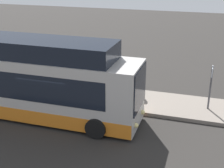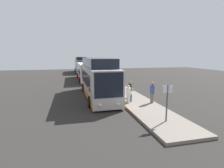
{
  "view_description": "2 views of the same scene",
  "coord_description": "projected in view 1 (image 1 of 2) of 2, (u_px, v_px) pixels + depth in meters",
  "views": [
    {
      "loc": [
        7.08,
        -12.77,
        7.45
      ],
      "look_at": [
        2.84,
        0.67,
        1.96
      ],
      "focal_mm": 50.0,
      "sensor_mm": 36.0,
      "label": 1
    },
    {
      "loc": [
        16.94,
        -2.78,
        4.34
      ],
      "look_at": [
        2.84,
        0.67,
        1.96
      ],
      "focal_mm": 28.0,
      "sensor_mm": 36.0,
      "label": 2
    }
  ],
  "objects": [
    {
      "name": "passenger_waiting",
      "position": [
        119.0,
        90.0,
        16.8
      ],
      "size": [
        0.67,
        0.54,
        1.61
      ],
      "rotation": [
        0.0,
        0.0,
        1.19
      ],
      "color": "silver",
      "rests_on": "platform"
    },
    {
      "name": "bus_lead",
      "position": [
        36.0,
        82.0,
        15.71
      ],
      "size": [
        10.65,
        2.84,
        4.06
      ],
      "color": "#B2ADA8",
      "rests_on": "ground"
    },
    {
      "name": "passenger_with_bags",
      "position": [
        136.0,
        76.0,
        18.44
      ],
      "size": [
        0.41,
        0.41,
        1.87
      ],
      "rotation": [
        0.0,
        0.0,
        -3.11
      ],
      "color": "#6B604C",
      "rests_on": "platform"
    },
    {
      "name": "suitcase",
      "position": [
        111.0,
        95.0,
        17.44
      ],
      "size": [
        0.37,
        0.25,
        0.92
      ],
      "color": "#334C7F",
      "rests_on": "platform"
    },
    {
      "name": "sign_post",
      "position": [
        211.0,
        82.0,
        16.09
      ],
      "size": [
        0.1,
        0.66,
        2.38
      ],
      "color": "#4C4C51",
      "rests_on": "platform"
    },
    {
      "name": "passenger_boarding",
      "position": [
        91.0,
        81.0,
        18.08
      ],
      "size": [
        0.55,
        0.59,
        1.61
      ],
      "rotation": [
        0.0,
        0.0,
        -0.65
      ],
      "color": "#6B604C",
      "rests_on": "platform"
    },
    {
      "name": "platform",
      "position": [
        79.0,
        94.0,
        18.76
      ],
      "size": [
        20.0,
        3.02,
        0.19
      ],
      "color": "slate",
      "rests_on": "ground"
    },
    {
      "name": "ground",
      "position": [
        55.0,
        118.0,
        16.04
      ],
      "size": [
        80.0,
        80.0,
        0.0
      ],
      "primitive_type": "plane",
      "color": "#2B2826"
    }
  ]
}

